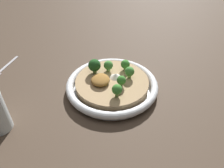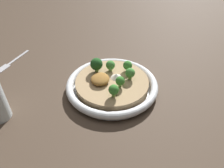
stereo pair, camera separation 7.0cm
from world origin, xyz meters
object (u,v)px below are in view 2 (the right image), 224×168
Objects in this scene: broccoli_right at (110,65)px; broccoli_front at (130,73)px; fork_utensil at (11,63)px; broccoli_front_left at (120,81)px; broccoli_left at (114,90)px; broccoli_front_right at (128,65)px; risotto_bowl at (112,85)px; broccoli_back at (96,64)px.

broccoli_right is 0.95× the size of broccoli_front.
broccoli_right is 0.40m from fork_utensil.
broccoli_front_left is 0.05m from broccoli_left.
fork_utensil is at bearing 64.36° from broccoli_left.
broccoli_left reaches higher than broccoli_front_right.
risotto_bowl is 0.08m from broccoli_back.
broccoli_front_left is at bearing -136.04° from risotto_bowl.
broccoli_left is at bearing 152.38° from broccoli_front.
fork_utensil is (0.08, 0.34, -0.06)m from broccoli_back.
broccoli_front reaches higher than broccoli_front_right.
fork_utensil is at bearing 72.75° from risotto_bowl.
broccoli_left is 0.24× the size of fork_utensil.
broccoli_left is at bearing -170.86° from broccoli_right.
broccoli_front_right and broccoli_right have the same top height.
broccoli_left is (-0.13, 0.04, 0.00)m from broccoli_front_right.
fork_utensil is at bearing 81.52° from broccoli_front_right.
broccoli_front_right is at bearing 99.43° from fork_utensil.
fork_utensil is (0.12, 0.40, -0.02)m from risotto_bowl.
broccoli_right reaches higher than broccoli_front_left.
broccoli_back is at bearing 50.06° from risotto_bowl.
broccoli_right reaches higher than fork_utensil.
broccoli_left is 1.01× the size of broccoli_front.
broccoli_left is (-0.13, -0.02, 0.00)m from broccoli_right.
broccoli_back is at bearing 47.92° from broccoli_front_left.
risotto_bowl is at bearing 43.96° from broccoli_front_left.
broccoli_front_right is 0.14m from broccoli_left.
broccoli_front reaches higher than fork_utensil.
broccoli_left is (-0.04, 0.02, 0.00)m from broccoli_front_left.
broccoli_front_right is at bearing -15.46° from broccoli_left.
broccoli_front_right is 0.10m from broccoli_back.
broccoli_front_right is 1.02× the size of broccoli_front_left.
broccoli_back is at bearing 28.94° from broccoli_left.
broccoli_front is (-0.04, -0.01, 0.00)m from broccoli_front_right.
broccoli_right reaches higher than risotto_bowl.
broccoli_front is at bearing -27.62° from broccoli_left.
fork_utensil is (0.07, 0.45, -0.06)m from broccoli_front_right.
risotto_bowl is 0.07m from broccoli_front.
broccoli_back is at bearing 100.18° from broccoli_right.
broccoli_front_right is 0.93× the size of broccoli_left.
broccoli_front_left is at bearing -132.08° from broccoli_back.
broccoli_front is at bearing -106.27° from broccoli_back.
broccoli_front is (0.01, -0.06, 0.04)m from risotto_bowl.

